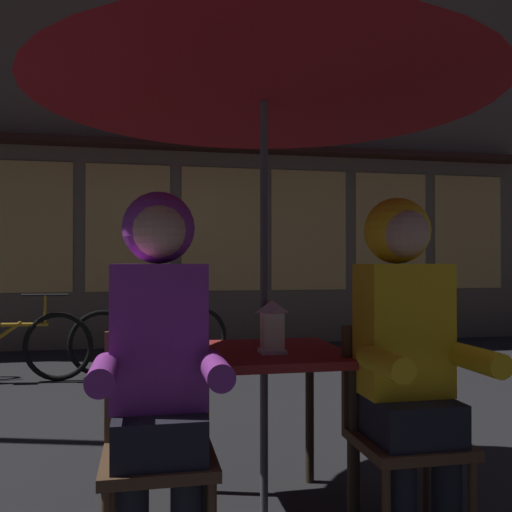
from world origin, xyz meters
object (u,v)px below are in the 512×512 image
object	(u,v)px
chair_right	(400,422)
person_right_hooded	(406,336)
bicycle_second	(2,346)
patio_umbrella	(264,60)
cafe_table	(264,372)
person_left_hooded	(159,343)
lantern	(272,325)
chair_left	(158,437)
bicycle_third	(151,338)

from	to	relation	value
chair_right	person_right_hooded	bearing A→B (deg)	-90.00
bicycle_second	patio_umbrella	bearing A→B (deg)	-59.68
patio_umbrella	chair_right	world-z (taller)	patio_umbrella
cafe_table	chair_right	size ratio (longest dim) A/B	0.85
cafe_table	person_left_hooded	distance (m)	0.67
cafe_table	person_right_hooded	world-z (taller)	person_right_hooded
cafe_table	bicycle_second	distance (m)	3.68
person_left_hooded	bicycle_second	size ratio (longest dim) A/B	0.83
person_right_hooded	lantern	bearing A→B (deg)	144.43
patio_umbrella	person_right_hooded	distance (m)	1.37
person_left_hooded	person_right_hooded	bearing A→B (deg)	0.00
cafe_table	chair_left	bearing A→B (deg)	-142.45
patio_umbrella	lantern	xyz separation A→B (m)	(0.02, -0.09, -1.20)
patio_umbrella	bicycle_third	distance (m)	3.83
lantern	bicycle_third	world-z (taller)	lantern
bicycle_third	lantern	bearing A→B (deg)	-82.25
person_right_hooded	bicycle_third	xyz separation A→B (m)	(-0.94, 3.83, -0.50)
chair_right	bicycle_third	world-z (taller)	chair_right
chair_right	person_right_hooded	world-z (taller)	person_right_hooded
bicycle_third	cafe_table	bearing A→B (deg)	-82.31
lantern	person_left_hooded	distance (m)	0.60
chair_right	patio_umbrella	bearing A→B (deg)	142.45
patio_umbrella	person_right_hooded	size ratio (longest dim) A/B	1.65
bicycle_third	patio_umbrella	bearing A→B (deg)	-82.31
lantern	patio_umbrella	bearing A→B (deg)	99.62
lantern	chair_left	size ratio (longest dim) A/B	0.27
cafe_table	person_right_hooded	xyz separation A→B (m)	(0.48, -0.43, 0.21)
chair_left	cafe_table	bearing A→B (deg)	37.55
cafe_table	chair_left	world-z (taller)	chair_left
patio_umbrella	lantern	distance (m)	1.20
lantern	chair_left	xyz separation A→B (m)	(-0.50, -0.28, -0.37)
person_right_hooded	bicycle_second	bearing A→B (deg)	122.99
chair_right	person_left_hooded	bearing A→B (deg)	-176.61
person_right_hooded	bicycle_second	size ratio (longest dim) A/B	0.83
bicycle_third	chair_right	bearing A→B (deg)	-76.01
cafe_table	person_right_hooded	bearing A→B (deg)	-41.57
lantern	person_left_hooded	size ratio (longest dim) A/B	0.17
cafe_table	person_left_hooded	xyz separation A→B (m)	(-0.48, -0.43, 0.21)
lantern	chair_right	world-z (taller)	lantern
cafe_table	chair_left	distance (m)	0.62
person_right_hooded	chair_right	bearing A→B (deg)	90.00
cafe_table	bicycle_third	distance (m)	3.44
cafe_table	lantern	size ratio (longest dim) A/B	3.20
bicycle_second	person_right_hooded	bearing A→B (deg)	-57.01
lantern	bicycle_third	distance (m)	3.56
patio_umbrella	chair_left	distance (m)	1.68
chair_left	person_left_hooded	distance (m)	0.36
patio_umbrella	person_left_hooded	bearing A→B (deg)	-138.43
cafe_table	bicycle_third	size ratio (longest dim) A/B	0.45
chair_right	person_left_hooded	distance (m)	1.03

